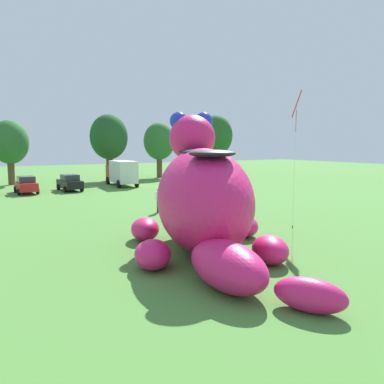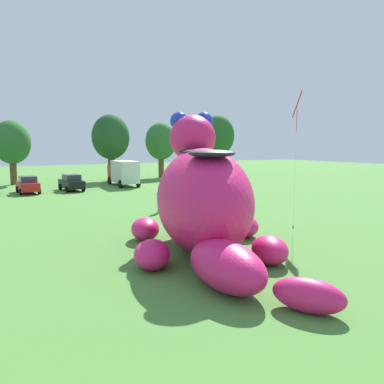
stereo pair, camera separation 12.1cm
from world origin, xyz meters
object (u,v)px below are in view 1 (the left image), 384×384
(box_truck, at_px, (122,172))
(spectator_by_cars, at_px, (239,191))
(giant_inflatable_creature, at_px, (204,198))
(spectator_mid_field, at_px, (165,186))
(car_black, at_px, (70,183))
(spectator_near_inflatable, at_px, (159,201))
(car_red, at_px, (26,185))
(tethered_flying_kite, at_px, (297,107))

(box_truck, xyz_separation_m, spectator_by_cars, (4.48, -16.82, -0.75))
(giant_inflatable_creature, relative_size, spectator_mid_field, 7.72)
(car_black, height_order, spectator_near_inflatable, car_black)
(car_red, xyz_separation_m, box_truck, (10.67, 1.97, 0.74))
(car_red, bearing_deg, box_truck, 10.45)
(spectator_near_inflatable, bearing_deg, tethered_flying_kite, -62.47)
(car_red, height_order, car_black, same)
(car_red, bearing_deg, car_black, -0.16)
(car_red, height_order, spectator_near_inflatable, car_red)
(giant_inflatable_creature, bearing_deg, car_black, 90.29)
(tethered_flying_kite, bearing_deg, car_black, 105.89)
(spectator_near_inflatable, bearing_deg, giant_inflatable_creature, -103.82)
(car_black, bearing_deg, giant_inflatable_creature, -89.71)
(spectator_mid_field, distance_m, tethered_flying_kite, 17.98)
(box_truck, bearing_deg, car_black, -162.87)
(spectator_mid_field, distance_m, spectator_by_cars, 7.76)
(car_black, xyz_separation_m, spectator_by_cars, (10.90, -14.85, -0.01))
(spectator_mid_field, height_order, tethered_flying_kite, tethered_flying_kite)
(spectator_by_cars, bearing_deg, car_red, 135.55)
(box_truck, height_order, spectator_by_cars, box_truck)
(car_black, height_order, spectator_mid_field, car_black)
(tethered_flying_kite, bearing_deg, spectator_by_cars, 69.33)
(box_truck, bearing_deg, car_red, -169.55)
(car_black, height_order, box_truck, box_truck)
(car_black, relative_size, tethered_flying_kite, 0.54)
(car_red, height_order, tethered_flying_kite, tethered_flying_kite)
(spectator_near_inflatable, height_order, tethered_flying_kite, tethered_flying_kite)
(spectator_by_cars, xyz_separation_m, tethered_flying_kite, (-3.81, -10.09, 6.09))
(spectator_near_inflatable, relative_size, spectator_by_cars, 1.00)
(car_black, bearing_deg, box_truck, 17.13)
(box_truck, height_order, tethered_flying_kite, tethered_flying_kite)
(giant_inflatable_creature, bearing_deg, spectator_mid_field, 68.79)
(box_truck, xyz_separation_m, spectator_near_inflatable, (-3.83, -18.26, -0.75))
(spectator_mid_field, relative_size, tethered_flying_kite, 0.22)
(box_truck, relative_size, spectator_near_inflatable, 3.80)
(giant_inflatable_creature, height_order, tethered_flying_kite, tethered_flying_kite)
(giant_inflatable_creature, height_order, spectator_by_cars, giant_inflatable_creature)
(giant_inflatable_creature, distance_m, tethered_flying_kite, 8.42)
(tethered_flying_kite, bearing_deg, spectator_near_inflatable, 117.53)
(car_red, xyz_separation_m, spectator_by_cars, (15.15, -14.86, -0.01))
(spectator_by_cars, bearing_deg, spectator_near_inflatable, -170.19)
(car_black, height_order, tethered_flying_kite, tethered_flying_kite)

